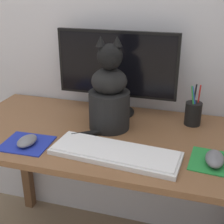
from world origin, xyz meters
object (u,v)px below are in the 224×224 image
(keyboard, at_px, (115,153))
(computer_mouse_right, at_px, (215,159))
(cat, at_px, (109,96))
(pen_cup, at_px, (193,113))
(computer_mouse_left, at_px, (27,141))
(monitor, at_px, (117,69))

(keyboard, distance_m, computer_mouse_right, 0.35)
(cat, height_order, pen_cup, cat)
(computer_mouse_left, bearing_deg, computer_mouse_right, 5.15)
(monitor, bearing_deg, computer_mouse_left, -121.44)
(keyboard, relative_size, computer_mouse_left, 4.88)
(computer_mouse_left, height_order, cat, cat)
(monitor, relative_size, cat, 1.41)
(keyboard, xyz_separation_m, computer_mouse_left, (-0.35, -0.02, 0.01))
(keyboard, height_order, computer_mouse_right, computer_mouse_right)
(computer_mouse_left, height_order, computer_mouse_right, computer_mouse_right)
(monitor, height_order, pen_cup, monitor)
(computer_mouse_left, bearing_deg, pen_cup, 31.85)
(keyboard, bearing_deg, computer_mouse_right, 11.21)
(keyboard, distance_m, computer_mouse_left, 0.35)
(pen_cup, bearing_deg, keyboard, -125.99)
(monitor, xyz_separation_m, pen_cup, (0.35, -0.03, -0.16))
(pen_cup, bearing_deg, computer_mouse_right, -73.65)
(monitor, xyz_separation_m, keyboard, (0.10, -0.38, -0.20))
(monitor, height_order, computer_mouse_right, monitor)
(pen_cup, bearing_deg, computer_mouse_left, -148.15)
(computer_mouse_left, bearing_deg, monitor, 58.56)
(computer_mouse_left, distance_m, computer_mouse_right, 0.69)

